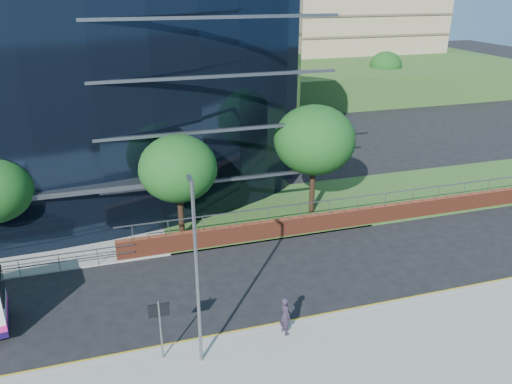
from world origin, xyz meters
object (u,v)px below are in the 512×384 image
object	(u,v)px
tree_far_c	(178,169)
tree_dist_e	(278,71)
street_sign	(160,318)
tree_dist_f	(386,65)
pedestrian	(285,315)
streetlight_east	(197,270)
tree_far_d	(315,140)

from	to	relation	value
tree_far_c	tree_dist_e	xyz separation A→B (m)	(17.00, 31.00, 0.00)
street_sign	tree_far_c	distance (m)	11.14
tree_dist_f	pedestrian	world-z (taller)	tree_dist_f
tree_dist_e	streetlight_east	bearing A→B (deg)	-113.11
tree_far_c	tree_dist_e	size ratio (longest dim) A/B	1.00
tree_far_c	tree_dist_f	xyz separation A→B (m)	(33.00, 33.00, -0.33)
street_sign	tree_far_d	bearing A→B (deg)	45.22
tree_far_c	tree_dist_f	distance (m)	46.67
tree_far_c	tree_far_d	bearing A→B (deg)	6.34
tree_far_d	pedestrian	bearing A→B (deg)	-117.81
tree_far_d	street_sign	bearing A→B (deg)	-134.78
streetlight_east	pedestrian	xyz separation A→B (m)	(3.90, 0.61, -3.36)
streetlight_east	street_sign	bearing A→B (deg)	158.64
tree_far_c	streetlight_east	size ratio (longest dim) A/B	0.81
street_sign	tree_far_c	xyz separation A→B (m)	(2.50, 10.59, 2.39)
tree_dist_f	streetlight_east	size ratio (longest dim) A/B	0.76
street_sign	pedestrian	xyz separation A→B (m)	(5.40, 0.02, -1.07)
street_sign	tree_dist_f	world-z (taller)	tree_dist_f
tree_far_d	pedestrian	world-z (taller)	tree_far_d
pedestrian	tree_far_c	bearing A→B (deg)	4.93
streetlight_east	tree_dist_f	bearing A→B (deg)	52.42
tree_far_d	pedestrian	size ratio (longest dim) A/B	4.02
street_sign	tree_far_c	world-z (taller)	tree_far_c
tree_dist_e	pedestrian	xyz separation A→B (m)	(-14.10, -41.57, -3.46)
tree_far_d	tree_far_c	bearing A→B (deg)	-173.66
tree_dist_f	pedestrian	xyz separation A→B (m)	(-30.10, -43.57, -3.13)
tree_far_c	tree_far_d	size ratio (longest dim) A/B	0.87
street_sign	tree_dist_e	bearing A→B (deg)	64.88
tree_far_d	streetlight_east	distance (m)	15.77
tree_dist_f	pedestrian	distance (m)	53.05
tree_far_d	tree_dist_e	distance (m)	31.06
tree_far_c	pedestrian	distance (m)	11.49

